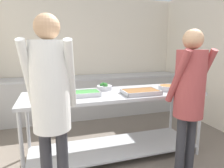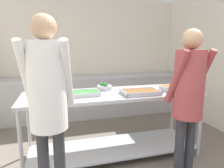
{
  "view_description": "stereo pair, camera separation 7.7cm",
  "coord_description": "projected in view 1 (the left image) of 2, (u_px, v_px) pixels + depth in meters",
  "views": [
    {
      "loc": [
        -0.81,
        -0.74,
        1.52
      ],
      "look_at": [
        0.01,
        1.86,
        1.02
      ],
      "focal_mm": 32.0,
      "sensor_mm": 36.0,
      "label": 1
    },
    {
      "loc": [
        -0.74,
        -0.76,
        1.52
      ],
      "look_at": [
        0.01,
        1.86,
        1.02
      ],
      "focal_mm": 32.0,
      "sensor_mm": 36.0,
      "label": 2
    }
  ],
  "objects": [
    {
      "name": "serving_counter",
      "position": [
        114.0,
        114.0,
        2.75
      ],
      "size": [
        2.4,
        0.78,
        0.92
      ],
      "color": "#ADAFB5",
      "rests_on": "ground_plane"
    },
    {
      "name": "water_bottle",
      "position": [
        36.0,
        71.0,
        4.09
      ],
      "size": [
        0.06,
        0.06,
        0.31
      ],
      "color": "silver",
      "rests_on": "back_counter"
    },
    {
      "name": "guest_serving_left",
      "position": [
        189.0,
        90.0,
        2.13
      ],
      "size": [
        0.43,
        0.36,
        1.71
      ],
      "color": "#2D2D33",
      "rests_on": "ground_plane"
    },
    {
      "name": "plate_stack",
      "position": [
        48.0,
        95.0,
        2.4
      ],
      "size": [
        0.27,
        0.27,
        0.07
      ],
      "color": "white",
      "rests_on": "serving_counter"
    },
    {
      "name": "sauce_pan",
      "position": [
        168.0,
        87.0,
        2.85
      ],
      "size": [
        0.41,
        0.27,
        0.07
      ],
      "color": "#ADAFB5",
      "rests_on": "serving_counter"
    },
    {
      "name": "serving_tray_vegetables",
      "position": [
        141.0,
        92.0,
        2.61
      ],
      "size": [
        0.48,
        0.31,
        0.05
      ],
      "color": "#ADAFB5",
      "rests_on": "serving_counter"
    },
    {
      "name": "back_counter",
      "position": [
        89.0,
        96.0,
        4.45
      ],
      "size": [
        4.26,
        0.65,
        0.89
      ],
      "color": "#A8A8A8",
      "rests_on": "ground_plane"
    },
    {
      "name": "wall_rear",
      "position": [
        85.0,
        56.0,
        4.64
      ],
      "size": [
        4.42,
        0.06,
        2.65
      ],
      "color": "beige",
      "rests_on": "ground_plane"
    },
    {
      "name": "broccoli_bowl",
      "position": [
        104.0,
        87.0,
        2.87
      ],
      "size": [
        0.22,
        0.22,
        0.1
      ],
      "color": "#B2B2B7",
      "rests_on": "serving_counter"
    },
    {
      "name": "guest_serving_right",
      "position": [
        51.0,
        95.0,
        1.68
      ],
      "size": [
        0.46,
        0.41,
        1.79
      ],
      "color": "#2D2D33",
      "rests_on": "ground_plane"
    },
    {
      "name": "serving_tray_roast",
      "position": [
        81.0,
        94.0,
        2.51
      ],
      "size": [
        0.46,
        0.26,
        0.05
      ],
      "color": "#ADAFB5",
      "rests_on": "serving_counter"
    }
  ]
}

